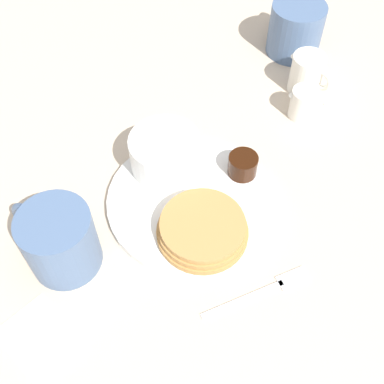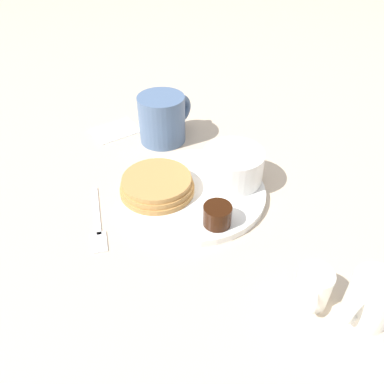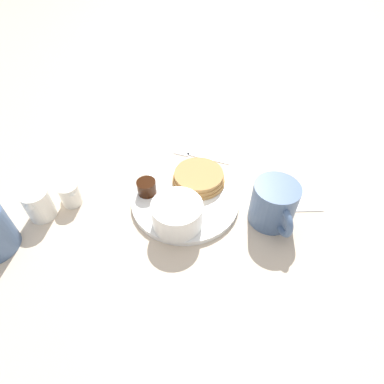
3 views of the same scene
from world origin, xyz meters
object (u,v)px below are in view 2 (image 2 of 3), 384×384
plate (194,192)px  bowl (233,165)px  coffee_mug (163,118)px  creamer_pitcher_near (313,287)px  creamer_pitcher_far (371,299)px  fork (98,225)px

plate → bowl: size_ratio=2.33×
coffee_mug → creamer_pitcher_near: (-0.08, -0.42, -0.02)m
plate → creamer_pitcher_near: 0.25m
creamer_pitcher_far → fork: (-0.18, 0.33, -0.03)m
plate → creamer_pitcher_far: 0.30m
plate → coffee_mug: 0.19m
plate → coffee_mug: bearing=70.6°
coffee_mug → fork: coffee_mug is taller
creamer_pitcher_far → creamer_pitcher_near: bearing=121.0°
coffee_mug → creamer_pitcher_near: bearing=-100.2°
coffee_mug → fork: (-0.22, -0.14, -0.04)m
plate → coffee_mug: (0.06, 0.17, 0.04)m
bowl → creamer_pitcher_far: 0.29m
coffee_mug → plate: bearing=-109.4°
coffee_mug → fork: bearing=-147.2°
bowl → creamer_pitcher_far: creamer_pitcher_far is taller
fork → bowl: bearing=-12.7°
bowl → coffee_mug: bearing=91.7°
bowl → creamer_pitcher_near: size_ratio=1.88×
creamer_pitcher_near → creamer_pitcher_far: creamer_pitcher_far is taller
plate → bowl: (0.07, -0.02, 0.04)m
plate → creamer_pitcher_near: size_ratio=4.38×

